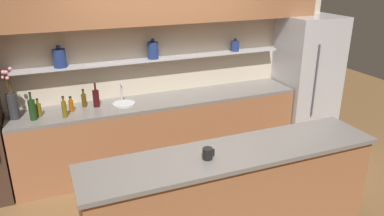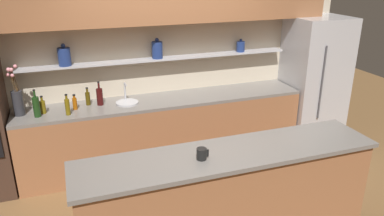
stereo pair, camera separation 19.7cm
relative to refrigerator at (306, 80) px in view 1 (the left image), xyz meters
The scene contains 14 objects.
ground_plane 2.67m from the refrigerator, 151.33° to the right, with size 12.00×12.00×0.00m, color brown.
back_wall_unit 2.30m from the refrigerator, behind, with size 5.20×0.44×2.60m.
back_counter_unit 2.34m from the refrigerator, behind, with size 3.73×0.62×0.92m.
island_counter 2.85m from the refrigerator, 141.14° to the right, with size 2.77×0.61×1.02m.
refrigerator is the anchor object (origin of this frame).
flower_vase 4.04m from the refrigerator, behind, with size 0.13×0.14×0.61m.
sink_fixture 2.78m from the refrigerator, behind, with size 0.28×0.28×0.25m.
bottle_oil_0 3.26m from the refrigerator, behind, with size 0.06×0.06×0.23m.
bottle_oil_1 3.51m from the refrigerator, behind, with size 0.06×0.06×0.25m.
bottle_wine_2 3.11m from the refrigerator, behind, with size 0.08×0.08×0.30m.
bottle_oil_3 3.78m from the refrigerator, behind, with size 0.07×0.07×0.22m.
bottle_wine_4 3.84m from the refrigerator, behind, with size 0.08×0.08×0.33m.
bottle_sauce_5 3.42m from the refrigerator, behind, with size 0.05×0.05×0.19m.
coffee_mug 3.06m from the refrigerator, 143.84° to the right, with size 0.11×0.09×0.10m.
Camera 1 is at (-1.47, -3.16, 2.57)m, focal length 35.00 mm.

